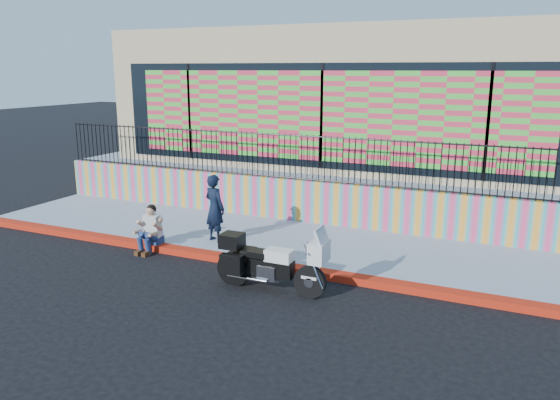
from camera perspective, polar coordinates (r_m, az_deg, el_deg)
The scene contains 10 objects.
ground at distance 11.74m, azimuth -2.88°, elevation -6.89°, with size 90.00×90.00×0.00m, color black.
red_curb at distance 11.71m, azimuth -2.89°, elevation -6.55°, with size 16.00×0.30×0.15m, color #A5190B.
sidewalk at distance 13.12m, azimuth 0.43°, elevation -4.30°, with size 16.00×3.00×0.15m, color gray.
mural_wall at distance 14.37m, azimuth 3.03°, elevation -0.13°, with size 16.00×0.20×1.10m, color #EE3E74.
metal_fence at distance 14.14m, azimuth 3.09°, elevation 4.40°, with size 15.80×0.04×1.20m, color black, non-canonical shape.
elevated_platform at distance 19.12m, azimuth 8.65°, elevation 2.95°, with size 16.00×10.00×1.25m, color gray.
storefront_building at distance 18.61m, azimuth 8.75°, elevation 10.80°, with size 14.00×8.06×4.00m.
police_motorcycle at distance 10.31m, azimuth -1.15°, elevation -6.45°, with size 2.18×0.72×1.36m.
police_officer at distance 12.76m, azimuth -6.84°, elevation -0.85°, with size 0.58×0.38×1.59m, color black.
seated_man at distance 12.81m, azimuth -13.53°, elevation -3.38°, with size 0.54×0.71×1.06m.
Camera 1 is at (5.08, -9.75, 4.10)m, focal length 35.00 mm.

